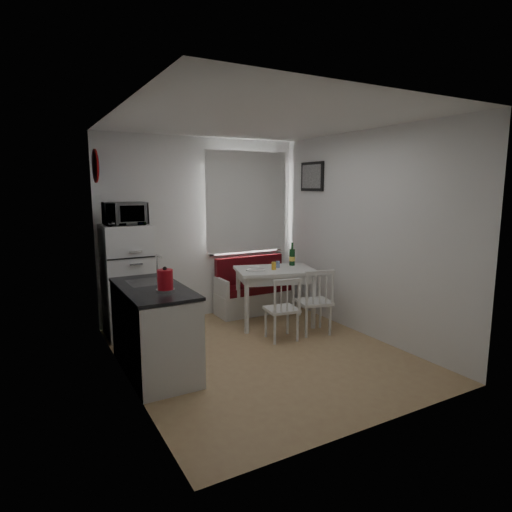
{
  "coord_description": "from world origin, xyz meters",
  "views": [
    {
      "loc": [
        -2.34,
        -4.06,
        1.91
      ],
      "look_at": [
        0.2,
        0.5,
        1.06
      ],
      "focal_mm": 30.0,
      "sensor_mm": 36.0,
      "label": 1
    }
  ],
  "objects_px": {
    "fridge": "(127,281)",
    "microwave": "(125,214)",
    "chair_left": "(285,302)",
    "kettle": "(165,280)",
    "bench": "(254,294)",
    "kitchen_counter": "(154,329)",
    "chair_right": "(318,295)",
    "dining_table": "(275,275)",
    "wine_bottle": "(292,254)"
  },
  "relations": [
    {
      "from": "fridge",
      "to": "microwave",
      "type": "relative_size",
      "value": 2.84
    },
    {
      "from": "bench",
      "to": "chair_left",
      "type": "height_order",
      "value": "bench"
    },
    {
      "from": "kettle",
      "to": "wine_bottle",
      "type": "xyz_separation_m",
      "value": [
        2.2,
        1.09,
        -0.07
      ]
    },
    {
      "from": "fridge",
      "to": "chair_right",
      "type": "bearing_deg",
      "value": -29.21
    },
    {
      "from": "fridge",
      "to": "wine_bottle",
      "type": "bearing_deg",
      "value": -10.99
    },
    {
      "from": "kitchen_counter",
      "to": "kettle",
      "type": "relative_size",
      "value": 5.5
    },
    {
      "from": "microwave",
      "to": "dining_table",
      "type": "bearing_deg",
      "value": -14.4
    },
    {
      "from": "kitchen_counter",
      "to": "dining_table",
      "type": "height_order",
      "value": "kitchen_counter"
    },
    {
      "from": "bench",
      "to": "kettle",
      "type": "bearing_deg",
      "value": -138.88
    },
    {
      "from": "dining_table",
      "to": "chair_left",
      "type": "relative_size",
      "value": 2.8
    },
    {
      "from": "kitchen_counter",
      "to": "microwave",
      "type": "height_order",
      "value": "microwave"
    },
    {
      "from": "chair_left",
      "to": "chair_right",
      "type": "bearing_deg",
      "value": 7.36
    },
    {
      "from": "chair_right",
      "to": "kettle",
      "type": "height_order",
      "value": "kettle"
    },
    {
      "from": "kitchen_counter",
      "to": "fridge",
      "type": "relative_size",
      "value": 0.92
    },
    {
      "from": "fridge",
      "to": "microwave",
      "type": "height_order",
      "value": "microwave"
    },
    {
      "from": "bench",
      "to": "microwave",
      "type": "distance_m",
      "value": 2.31
    },
    {
      "from": "bench",
      "to": "chair_right",
      "type": "bearing_deg",
      "value": -79.93
    },
    {
      "from": "kitchen_counter",
      "to": "chair_right",
      "type": "bearing_deg",
      "value": 1.36
    },
    {
      "from": "bench",
      "to": "chair_left",
      "type": "xyz_separation_m",
      "value": [
        -0.27,
        -1.29,
        0.22
      ]
    },
    {
      "from": "chair_right",
      "to": "bench",
      "type": "bearing_deg",
      "value": 113.72
    },
    {
      "from": "bench",
      "to": "chair_right",
      "type": "distance_m",
      "value": 1.35
    },
    {
      "from": "fridge",
      "to": "bench",
      "type": "bearing_deg",
      "value": 3.23
    },
    {
      "from": "chair_left",
      "to": "kettle",
      "type": "relative_size",
      "value": 1.81
    },
    {
      "from": "fridge",
      "to": "kettle",
      "type": "height_order",
      "value": "fridge"
    },
    {
      "from": "microwave",
      "to": "kettle",
      "type": "xyz_separation_m",
      "value": [
        0.03,
        -1.48,
        -0.55
      ]
    },
    {
      "from": "kitchen_counter",
      "to": "bench",
      "type": "distance_m",
      "value": 2.36
    },
    {
      "from": "fridge",
      "to": "wine_bottle",
      "type": "height_order",
      "value": "fridge"
    },
    {
      "from": "microwave",
      "to": "wine_bottle",
      "type": "height_order",
      "value": "microwave"
    },
    {
      "from": "chair_right",
      "to": "dining_table",
      "type": "bearing_deg",
      "value": 124.42
    },
    {
      "from": "chair_left",
      "to": "kettle",
      "type": "distance_m",
      "value": 1.72
    },
    {
      "from": "chair_right",
      "to": "fridge",
      "type": "height_order",
      "value": "fridge"
    },
    {
      "from": "kitchen_counter",
      "to": "bench",
      "type": "relative_size",
      "value": 1.12
    },
    {
      "from": "chair_left",
      "to": "chair_right",
      "type": "height_order",
      "value": "chair_right"
    },
    {
      "from": "chair_right",
      "to": "kettle",
      "type": "distance_m",
      "value": 2.19
    },
    {
      "from": "dining_table",
      "to": "fridge",
      "type": "bearing_deg",
      "value": -179.46
    },
    {
      "from": "chair_right",
      "to": "wine_bottle",
      "type": "xyz_separation_m",
      "value": [
        0.1,
        0.76,
        0.42
      ]
    },
    {
      "from": "chair_right",
      "to": "wine_bottle",
      "type": "bearing_deg",
      "value": 96.15
    },
    {
      "from": "bench",
      "to": "chair_left",
      "type": "distance_m",
      "value": 1.34
    },
    {
      "from": "dining_table",
      "to": "kettle",
      "type": "relative_size",
      "value": 5.05
    },
    {
      "from": "bench",
      "to": "microwave",
      "type": "xyz_separation_m",
      "value": [
        -1.9,
        -0.16,
        1.29
      ]
    },
    {
      "from": "kitchen_counter",
      "to": "fridge",
      "type": "bearing_deg",
      "value": 89.1
    },
    {
      "from": "dining_table",
      "to": "chair_right",
      "type": "distance_m",
      "value": 0.72
    },
    {
      "from": "chair_right",
      "to": "fridge",
      "type": "xyz_separation_m",
      "value": [
        -2.13,
        1.19,
        0.18
      ]
    },
    {
      "from": "kettle",
      "to": "wine_bottle",
      "type": "height_order",
      "value": "kettle"
    },
    {
      "from": "dining_table",
      "to": "wine_bottle",
      "type": "relative_size",
      "value": 3.66
    },
    {
      "from": "bench",
      "to": "kettle",
      "type": "relative_size",
      "value": 4.92
    },
    {
      "from": "dining_table",
      "to": "chair_right",
      "type": "height_order",
      "value": "chair_right"
    },
    {
      "from": "fridge",
      "to": "dining_table",
      "type": "bearing_deg",
      "value": -15.82
    },
    {
      "from": "bench",
      "to": "kettle",
      "type": "height_order",
      "value": "kettle"
    },
    {
      "from": "kitchen_counter",
      "to": "fridge",
      "type": "distance_m",
      "value": 1.27
    }
  ]
}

